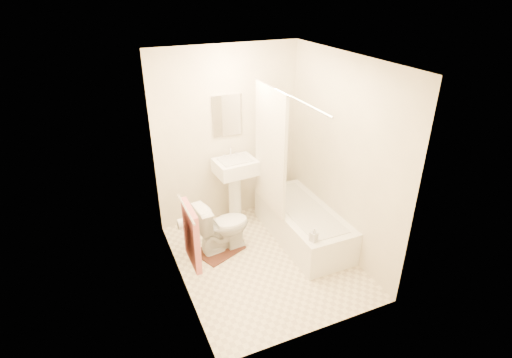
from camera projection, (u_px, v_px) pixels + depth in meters
name	position (u px, v px, depth m)	size (l,w,h in m)	color
floor	(264.00, 260.00, 4.90)	(2.40, 2.40, 0.00)	beige
ceiling	(266.00, 60.00, 3.82)	(2.40, 2.40, 0.00)	white
wall_back	(228.00, 137.00, 5.35)	(2.00, 0.02, 2.40)	beige
wall_left	(175.00, 189.00, 4.01)	(0.02, 2.40, 2.40)	beige
wall_right	(342.00, 157.00, 4.72)	(0.02, 2.40, 2.40)	beige
mirror	(227.00, 115.00, 5.19)	(0.40, 0.03, 0.55)	white
curtain_rod	(288.00, 95.00, 4.19)	(0.03, 0.03, 1.70)	silver
shower_curtain	(270.00, 150.00, 4.87)	(0.04, 0.80, 1.55)	silver
towel_bar	(186.00, 209.00, 3.86)	(0.02, 0.02, 0.60)	silver
towel	(191.00, 236.00, 4.02)	(0.06, 0.45, 0.66)	#CC7266
toilet_paper	(183.00, 224.00, 4.35)	(0.12, 0.12, 0.11)	white
toilet	(223.00, 226.00, 4.96)	(0.39, 0.69, 0.68)	silver
sink	(235.00, 189.00, 5.46)	(0.53, 0.42, 1.04)	white
bathtub	(302.00, 224.00, 5.23)	(0.69, 1.57, 0.44)	white
bath_mat	(220.00, 250.00, 5.07)	(0.55, 0.41, 0.02)	#552A1E
soap_bottle	(314.00, 235.00, 4.47)	(0.08, 0.08, 0.17)	white
scrub_brush	(278.00, 188.00, 5.61)	(0.07, 0.22, 0.04)	#41AB5C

